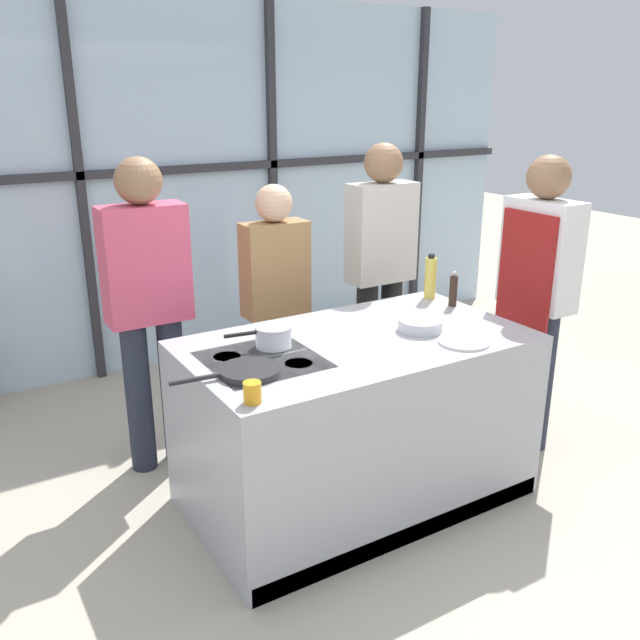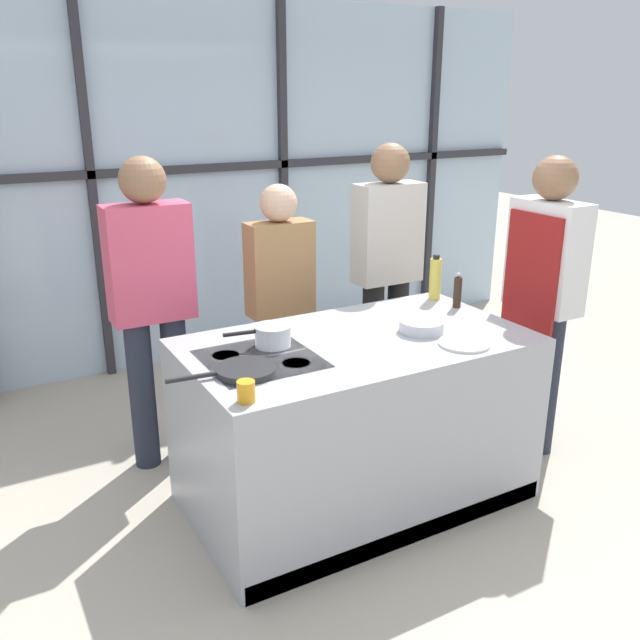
{
  "view_description": "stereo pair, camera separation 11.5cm",
  "coord_description": "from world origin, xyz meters",
  "px_view_note": "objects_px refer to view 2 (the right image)",
  "views": [
    {
      "loc": [
        -1.83,
        -2.65,
        2.11
      ],
      "look_at": [
        -0.16,
        0.1,
        1.02
      ],
      "focal_mm": 38.0,
      "sensor_mm": 36.0,
      "label": 1
    },
    {
      "loc": [
        -1.73,
        -2.71,
        2.11
      ],
      "look_at": [
        -0.16,
        0.1,
        1.02
      ],
      "focal_mm": 38.0,
      "sensor_mm": 36.0,
      "label": 2
    }
  ],
  "objects_px": {
    "frying_pan": "(244,370)",
    "spectator_center_left": "(280,296)",
    "spectator_far_left": "(152,297)",
    "mixing_bowl": "(421,326)",
    "pepper_grinder": "(457,291)",
    "chef": "(542,289)",
    "saucepan": "(272,335)",
    "juice_glass_near": "(246,391)",
    "spectator_center_right": "(387,262)",
    "white_plate": "(464,343)",
    "oil_bottle": "(435,278)"
  },
  "relations": [
    {
      "from": "frying_pan",
      "to": "spectator_center_left",
      "type": "bearing_deg",
      "value": 56.47
    },
    {
      "from": "spectator_far_left",
      "to": "mixing_bowl",
      "type": "distance_m",
      "value": 1.49
    },
    {
      "from": "spectator_far_left",
      "to": "mixing_bowl",
      "type": "xyz_separation_m",
      "value": [
        1.14,
        -0.96,
        -0.07
      ]
    },
    {
      "from": "pepper_grinder",
      "to": "chef",
      "type": "bearing_deg",
      "value": -22.69
    },
    {
      "from": "frying_pan",
      "to": "mixing_bowl",
      "type": "distance_m",
      "value": 1.03
    },
    {
      "from": "saucepan",
      "to": "juice_glass_near",
      "type": "height_order",
      "value": "saucepan"
    },
    {
      "from": "spectator_center_left",
      "to": "frying_pan",
      "type": "distance_m",
      "value": 1.22
    },
    {
      "from": "mixing_bowl",
      "to": "juice_glass_near",
      "type": "bearing_deg",
      "value": -163.82
    },
    {
      "from": "spectator_center_left",
      "to": "juice_glass_near",
      "type": "xyz_separation_m",
      "value": [
        -0.78,
        -1.28,
        0.05
      ]
    },
    {
      "from": "pepper_grinder",
      "to": "frying_pan",
      "type": "bearing_deg",
      "value": -168.5
    },
    {
      "from": "spectator_center_left",
      "to": "frying_pan",
      "type": "height_order",
      "value": "spectator_center_left"
    },
    {
      "from": "spectator_center_right",
      "to": "mixing_bowl",
      "type": "height_order",
      "value": "spectator_center_right"
    },
    {
      "from": "spectator_far_left",
      "to": "juice_glass_near",
      "type": "xyz_separation_m",
      "value": [
        0.01,
        -1.28,
        -0.06
      ]
    },
    {
      "from": "saucepan",
      "to": "white_plate",
      "type": "relative_size",
      "value": 1.32
    },
    {
      "from": "frying_pan",
      "to": "mixing_bowl",
      "type": "relative_size",
      "value": 2.14
    },
    {
      "from": "saucepan",
      "to": "oil_bottle",
      "type": "xyz_separation_m",
      "value": [
        1.19,
        0.24,
        0.07
      ]
    },
    {
      "from": "spectator_center_left",
      "to": "mixing_bowl",
      "type": "height_order",
      "value": "spectator_center_left"
    },
    {
      "from": "mixing_bowl",
      "to": "pepper_grinder",
      "type": "relative_size",
      "value": 1.12
    },
    {
      "from": "spectator_center_left",
      "to": "white_plate",
      "type": "distance_m",
      "value": 1.29
    },
    {
      "from": "spectator_far_left",
      "to": "saucepan",
      "type": "xyz_separation_m",
      "value": [
        0.37,
        -0.77,
        -0.05
      ]
    },
    {
      "from": "spectator_center_left",
      "to": "pepper_grinder",
      "type": "distance_m",
      "value": 1.07
    },
    {
      "from": "spectator_center_left",
      "to": "oil_bottle",
      "type": "height_order",
      "value": "spectator_center_left"
    },
    {
      "from": "spectator_far_left",
      "to": "saucepan",
      "type": "height_order",
      "value": "spectator_far_left"
    },
    {
      "from": "white_plate",
      "to": "pepper_grinder",
      "type": "distance_m",
      "value": 0.63
    },
    {
      "from": "chef",
      "to": "spectator_far_left",
      "type": "relative_size",
      "value": 0.99
    },
    {
      "from": "spectator_center_right",
      "to": "pepper_grinder",
      "type": "relative_size",
      "value": 8.66
    },
    {
      "from": "oil_bottle",
      "to": "juice_glass_near",
      "type": "height_order",
      "value": "oil_bottle"
    },
    {
      "from": "mixing_bowl",
      "to": "oil_bottle",
      "type": "distance_m",
      "value": 0.61
    },
    {
      "from": "spectator_center_left",
      "to": "saucepan",
      "type": "height_order",
      "value": "spectator_center_left"
    },
    {
      "from": "spectator_far_left",
      "to": "frying_pan",
      "type": "distance_m",
      "value": 1.03
    },
    {
      "from": "chef",
      "to": "spectator_center_right",
      "type": "xyz_separation_m",
      "value": [
        -0.47,
        0.91,
        0.02
      ]
    },
    {
      "from": "spectator_center_left",
      "to": "pepper_grinder",
      "type": "xyz_separation_m",
      "value": [
        0.79,
        -0.72,
        0.1
      ]
    },
    {
      "from": "spectator_center_left",
      "to": "oil_bottle",
      "type": "relative_size",
      "value": 5.86
    },
    {
      "from": "frying_pan",
      "to": "pepper_grinder",
      "type": "relative_size",
      "value": 2.39
    },
    {
      "from": "chef",
      "to": "pepper_grinder",
      "type": "distance_m",
      "value": 0.51
    },
    {
      "from": "spectator_center_right",
      "to": "juice_glass_near",
      "type": "xyz_separation_m",
      "value": [
        -1.57,
        -1.28,
        -0.07
      ]
    },
    {
      "from": "saucepan",
      "to": "white_plate",
      "type": "distance_m",
      "value": 0.95
    },
    {
      "from": "chef",
      "to": "white_plate",
      "type": "bearing_deg",
      "value": 109.69
    },
    {
      "from": "chef",
      "to": "oil_bottle",
      "type": "distance_m",
      "value": 0.62
    },
    {
      "from": "frying_pan",
      "to": "white_plate",
      "type": "xyz_separation_m",
      "value": [
        1.09,
        -0.2,
        -0.01
      ]
    },
    {
      "from": "chef",
      "to": "juice_glass_near",
      "type": "distance_m",
      "value": 2.07
    },
    {
      "from": "saucepan",
      "to": "spectator_far_left",
      "type": "bearing_deg",
      "value": 116.04
    },
    {
      "from": "spectator_far_left",
      "to": "pepper_grinder",
      "type": "xyz_separation_m",
      "value": [
        1.58,
        -0.72,
        -0.01
      ]
    },
    {
      "from": "spectator_center_right",
      "to": "mixing_bowl",
      "type": "bearing_deg",
      "value": 65.36
    },
    {
      "from": "spectator_far_left",
      "to": "oil_bottle",
      "type": "relative_size",
      "value": 6.57
    },
    {
      "from": "white_plate",
      "to": "juice_glass_near",
      "type": "bearing_deg",
      "value": -176.74
    },
    {
      "from": "spectator_center_left",
      "to": "oil_bottle",
      "type": "bearing_deg",
      "value": 146.09
    },
    {
      "from": "white_plate",
      "to": "pepper_grinder",
      "type": "bearing_deg",
      "value": 53.46
    },
    {
      "from": "mixing_bowl",
      "to": "juice_glass_near",
      "type": "relative_size",
      "value": 2.61
    },
    {
      "from": "chef",
      "to": "pepper_grinder",
      "type": "relative_size",
      "value": 8.53
    }
  ]
}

